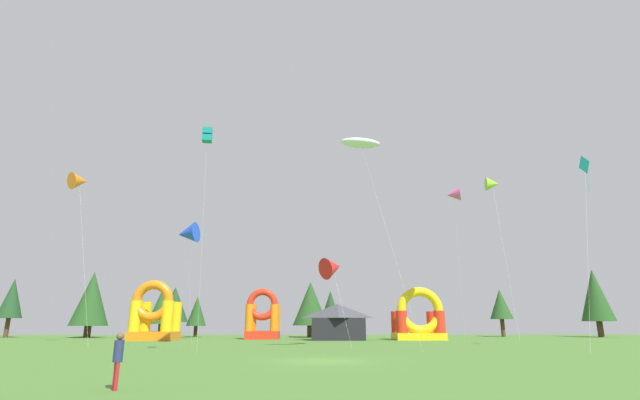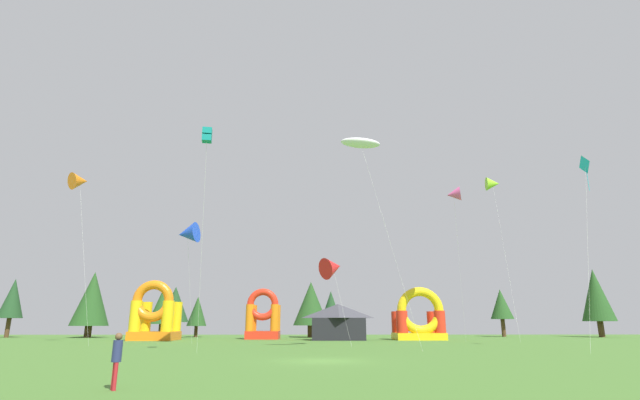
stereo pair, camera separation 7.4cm
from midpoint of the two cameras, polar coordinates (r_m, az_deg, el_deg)
name	(u,v)px [view 2 (the right image)]	position (r m, az deg, el deg)	size (l,w,h in m)	color
ground_plane	(324,361)	(26.32, 0.52, -19.26)	(120.00, 120.00, 0.00)	#47752D
kite_cyan_diamond	(587,166)	(44.87, 30.09, 3.66)	(4.37, 4.40, 15.43)	#19B7CC
kite_pink_delta	(454,194)	(53.24, 16.22, 0.67)	(2.68, 6.07, 16.63)	#EA599E
kite_red_delta	(333,267)	(43.87, 1.65, -8.32)	(2.99, 3.53, 8.24)	red
kite_teal_box	(207,136)	(33.40, -13.71, 7.71)	(0.90, 3.74, 15.14)	#0C7F7A
kite_orange_delta	(80,181)	(54.88, -27.50, 2.08)	(5.99, 4.83, 17.53)	orange
kite_white_parafoil	(361,143)	(36.75, 5.08, 7.01)	(5.70, 1.41, 16.22)	white
kite_blue_delta	(188,234)	(49.05, -15.99, -4.00)	(2.44, 4.16, 11.98)	blue
kite_lime_delta	(493,184)	(62.62, 20.57, 1.88)	(1.84, 6.25, 19.97)	#8CD826
person_midfield	(117,356)	(16.23, -23.68, -17.20)	(0.40, 0.40, 1.68)	#B21E26
inflatable_red_slide	(263,320)	(61.90, -7.01, -14.48)	(4.23, 3.85, 6.31)	red
inflatable_blue_arch	(155,318)	(60.37, -19.70, -13.51)	(5.10, 4.81, 6.96)	orange
inflatable_yellow_castle	(419,321)	(59.64, 12.17, -14.45)	(5.93, 4.87, 6.26)	yellow
festival_tent	(338,322)	(58.11, 2.27, -14.80)	(6.35, 4.34, 4.26)	black
tree_row_0	(13,299)	(81.65, -33.68, -10.09)	(3.30, 3.30, 8.29)	#4C331E
tree_row_1	(92,299)	(75.79, -26.30, -10.87)	(5.27, 5.27, 9.27)	#4C331E
tree_row_2	(163,305)	(70.91, -18.77, -12.18)	(3.87, 3.87, 7.16)	#4C331E
tree_row_3	(175,305)	(70.55, -17.46, -12.22)	(4.10, 4.10, 7.03)	#4C331E
tree_row_4	(197,311)	(73.01, -14.88, -13.15)	(2.89, 2.89, 5.85)	#4C331E
tree_row_5	(311,304)	(69.24, -1.10, -12.66)	(5.11, 5.11, 7.92)	#4C331E
tree_row_6	(331,308)	(72.26, 1.39, -13.24)	(3.53, 3.53, 6.77)	#4C331E
tree_row_7	(501,305)	(77.32, 21.48, -11.92)	(3.36, 3.36, 7.00)	#4C331E
tree_row_8	(596,295)	(81.37, 30.93, -10.04)	(4.59, 4.59, 9.88)	#4C331E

